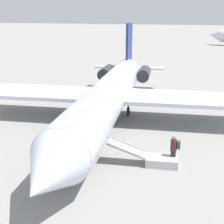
# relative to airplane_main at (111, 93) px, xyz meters

# --- Properties ---
(ground_plane) EXTENTS (600.00, 600.00, 0.00)m
(ground_plane) POSITION_rel_airplane_main_xyz_m (0.94, 0.24, -2.22)
(ground_plane) COLOR gray
(airplane_main) EXTENTS (28.98, 22.12, 7.42)m
(airplane_main) POSITION_rel_airplane_main_xyz_m (0.00, 0.00, 0.00)
(airplane_main) COLOR silver
(airplane_main) RESTS_ON ground
(boarding_stairs) EXTENTS (2.01, 4.14, 1.80)m
(boarding_stairs) POSITION_rel_airplane_main_xyz_m (6.47, 5.76, -1.84)
(boarding_stairs) COLOR #B2B2B7
(boarding_stairs) RESTS_ON ground
(passenger) EXTENTS (0.41, 0.56, 1.74)m
(passenger) POSITION_rel_airplane_main_xyz_m (5.93, 6.72, -1.22)
(passenger) COLOR #23232D
(passenger) RESTS_ON ground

